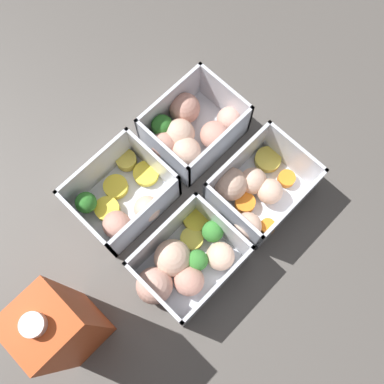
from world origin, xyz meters
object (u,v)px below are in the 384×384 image
(container_far_left, at_px, (122,200))
(juice_carton, at_px, (63,327))
(container_far_right, at_px, (191,130))
(container_near_right, at_px, (254,191))
(container_near_left, at_px, (185,263))

(container_far_left, relative_size, juice_carton, 0.70)
(juice_carton, bearing_deg, container_far_right, 17.22)
(container_near_right, relative_size, juice_carton, 0.77)
(container_near_left, height_order, container_near_right, same)
(container_near_right, relative_size, container_far_left, 1.09)
(container_near_left, relative_size, container_far_left, 1.12)
(container_far_left, distance_m, juice_carton, 0.19)
(container_near_left, distance_m, container_far_right, 0.20)
(container_near_left, distance_m, juice_carton, 0.18)
(container_near_left, xyz_separation_m, container_near_right, (0.14, 0.00, -0.00))
(container_near_right, bearing_deg, container_far_right, 88.24)
(container_near_right, xyz_separation_m, juice_carton, (-0.30, 0.04, 0.07))
(container_near_left, distance_m, container_near_right, 0.14)
(container_near_left, bearing_deg, container_near_right, 1.00)
(container_near_right, relative_size, container_far_right, 1.12)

